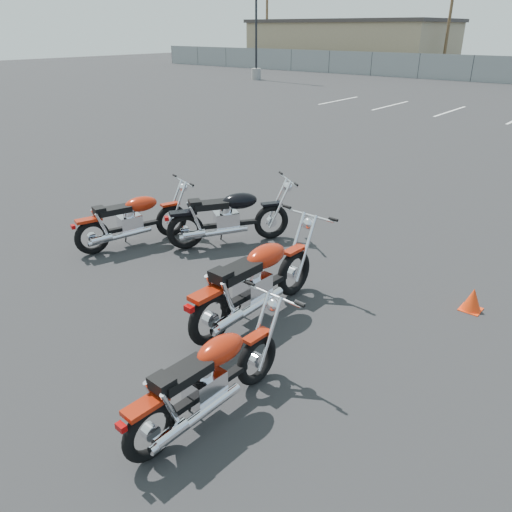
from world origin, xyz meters
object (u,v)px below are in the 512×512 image
Objects in this scene: motorcycle_front_red at (132,220)px; motorcycle_third_red at (256,281)px; motorcycle_second_black at (229,217)px; motorcycle_rear_red at (208,379)px.

motorcycle_front_red is 0.87× the size of motorcycle_third_red.
motorcycle_second_black is 0.88× the size of motorcycle_third_red.
motorcycle_front_red is 3.29m from motorcycle_third_red.
motorcycle_front_red is at bearing 170.95° from motorcycle_third_red.
motorcycle_front_red is 1.03× the size of motorcycle_rear_red.
motorcycle_second_black reaches higher than motorcycle_front_red.
motorcycle_front_red is 1.70m from motorcycle_second_black.
motorcycle_third_red is at bearing 115.79° from motorcycle_rear_red.
motorcycle_rear_red is (2.81, -3.39, -0.06)m from motorcycle_second_black.
motorcycle_rear_red is at bearing -50.31° from motorcycle_second_black.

